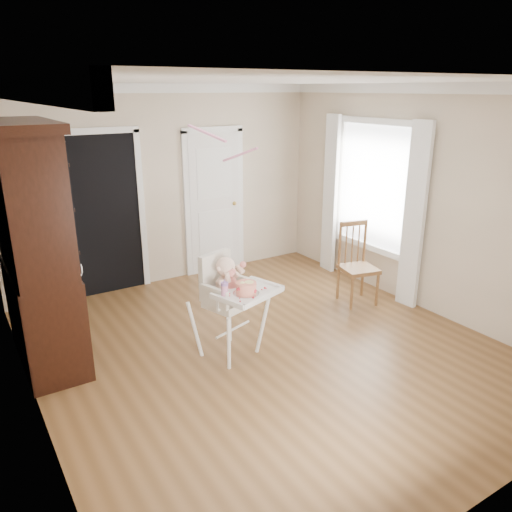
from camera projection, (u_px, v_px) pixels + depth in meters
floor at (267, 349)px, 5.32m from camera, size 5.00×5.00×0.00m
ceiling at (269, 81)px, 4.46m from camera, size 5.00×5.00×0.00m
wall_back at (168, 186)px, 6.89m from camera, size 4.50×0.00×4.50m
wall_left at (20, 269)px, 3.75m from camera, size 0.00×5.00×5.00m
wall_right at (423, 200)px, 6.03m from camera, size 0.00×5.00×5.00m
crown_molding at (269, 88)px, 4.48m from camera, size 4.50×5.00×0.12m
doorway at (105, 212)px, 6.50m from camera, size 1.06×0.05×2.22m
closet_door at (214, 204)px, 7.33m from camera, size 0.96×0.09×2.13m
window_right at (371, 195)px, 6.66m from camera, size 0.13×1.84×2.30m
high_chair at (229, 294)px, 5.01m from camera, size 0.82×0.93×1.10m
baby at (227, 280)px, 4.98m from camera, size 0.35×0.25×0.46m
cake at (246, 288)px, 4.77m from camera, size 0.26×0.26×0.12m
sippy_cup at (225, 289)px, 4.72m from camera, size 0.07×0.07×0.17m
china_cabinet at (36, 249)px, 4.75m from camera, size 0.63×1.41×2.37m
dining_chair at (357, 266)px, 6.37m from camera, size 0.51×0.51×1.04m
streamer at (207, 133)px, 4.81m from camera, size 0.20×0.47×0.15m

